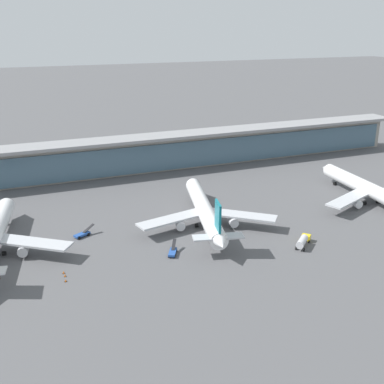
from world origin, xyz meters
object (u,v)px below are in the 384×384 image
at_px(service_truck_by_tail_blue, 83,234).
at_px(safety_cone_bravo, 64,272).
at_px(airliner_centre_stand, 205,211).
at_px(airliner_right_stand, 370,190).
at_px(service_truck_at_far_stand_blue, 173,252).
at_px(safety_cone_delta, 66,280).
at_px(service_truck_under_wing_yellow, 303,241).
at_px(safety_cone_charlie, 65,275).

height_order(service_truck_by_tail_blue, safety_cone_bravo, service_truck_by_tail_blue).
height_order(airliner_centre_stand, airliner_right_stand, same).
relative_size(airliner_right_stand, service_truck_at_far_stand_blue, 8.40).
distance_m(airliner_right_stand, safety_cone_delta, 106.47).
distance_m(airliner_right_stand, safety_cone_bravo, 105.84).
xyz_separation_m(airliner_centre_stand, airliner_right_stand, (60.47, -3.65, 0.00)).
relative_size(service_truck_under_wing_yellow, safety_cone_bravo, 11.29).
bearing_deg(safety_cone_delta, service_truck_by_tail_blue, 71.18).
height_order(airliner_right_stand, service_truck_by_tail_blue, airliner_right_stand).
distance_m(safety_cone_bravo, safety_cone_charlie, 1.71).
xyz_separation_m(service_truck_by_tail_blue, safety_cone_delta, (-8.31, -24.40, -0.49)).
relative_size(safety_cone_bravo, safety_cone_delta, 1.00).
bearing_deg(airliner_right_stand, safety_cone_bravo, -173.99).
xyz_separation_m(airliner_right_stand, safety_cone_bravo, (-105.17, -11.06, -4.36)).
distance_m(safety_cone_charlie, safety_cone_delta, 2.51).
bearing_deg(service_truck_under_wing_yellow, airliner_centre_stand, 128.94).
bearing_deg(safety_cone_charlie, airliner_right_stand, 6.93).
height_order(service_truck_by_tail_blue, service_truck_at_far_stand_blue, same).
xyz_separation_m(airliner_centre_stand, safety_cone_charlie, (-44.58, -16.42, -4.36)).
relative_size(safety_cone_bravo, safety_cone_charlie, 1.00).
distance_m(service_truck_at_far_stand_blue, safety_cone_charlie, 28.69).
height_order(safety_cone_bravo, safety_cone_delta, same).
bearing_deg(service_truck_by_tail_blue, service_truck_at_far_stand_blue, -44.96).
distance_m(airliner_centre_stand, airliner_right_stand, 60.58).
xyz_separation_m(service_truck_at_far_stand_blue, safety_cone_delta, (-28.89, -3.86, -0.49)).
height_order(service_truck_under_wing_yellow, service_truck_by_tail_blue, service_truck_under_wing_yellow).
distance_m(service_truck_under_wing_yellow, service_truck_by_tail_blue, 63.26).
relative_size(airliner_centre_stand, service_truck_at_far_stand_blue, 8.31).
height_order(airliner_centre_stand, service_truck_by_tail_blue, airliner_centre_stand).
bearing_deg(service_truck_at_far_stand_blue, airliner_right_stand, 8.50).
relative_size(service_truck_by_tail_blue, service_truck_at_far_stand_blue, 1.00).
distance_m(airliner_centre_stand, service_truck_at_far_stand_blue, 22.26).
xyz_separation_m(airliner_right_stand, safety_cone_charlie, (-105.05, -12.77, -4.36)).
relative_size(service_truck_at_far_stand_blue, safety_cone_charlie, 9.49).
xyz_separation_m(airliner_centre_stand, service_truck_at_far_stand_blue, (-15.93, -15.07, -3.87)).
distance_m(airliner_right_stand, safety_cone_charlie, 105.91).
bearing_deg(airliner_right_stand, airliner_centre_stand, 176.54).
bearing_deg(safety_cone_charlie, service_truck_under_wing_yellow, -6.80).
bearing_deg(safety_cone_delta, safety_cone_bravo, 88.52).
bearing_deg(service_truck_under_wing_yellow, safety_cone_charlie, 173.20).
bearing_deg(service_truck_under_wing_yellow, safety_cone_bravo, 171.72).
bearing_deg(safety_cone_charlie, service_truck_by_tail_blue, 69.73).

